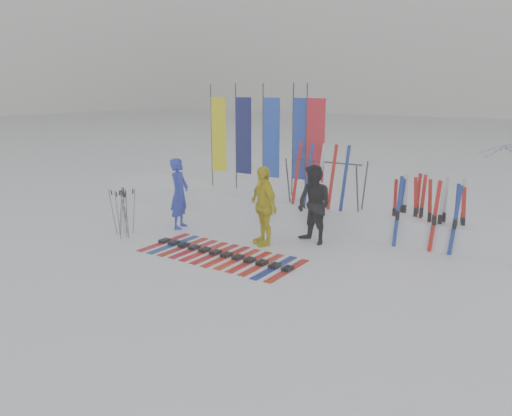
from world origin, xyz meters
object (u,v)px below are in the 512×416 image
Objects in this scene: person_yellow at (263,206)px; person_blue at (179,193)px; person_black at (314,205)px; ski_rack at (326,177)px; ski_row at (220,254)px.

person_blue is at bearing -150.96° from person_yellow.
ski_rack is (-0.39, 1.39, 0.43)m from person_black.
person_black is 1.00× the size of person_yellow.
ski_rack is (0.91, 3.39, 1.35)m from ski_row.
person_yellow is at bearing 74.57° from ski_row.
person_blue reaches higher than ski_rack.
person_yellow reaches higher than ski_row.
person_black is 2.55m from ski_row.
ski_rack reaches higher than ski_row.
person_black is at bearing 66.95° from person_yellow.
person_black is (3.60, 0.78, 0.01)m from person_blue.
ski_rack is at bearing 75.01° from ski_row.
ski_row is at bearing -76.89° from person_yellow.
person_yellow is at bearing -104.73° from ski_rack.
ski_row is at bearing -105.02° from person_black.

